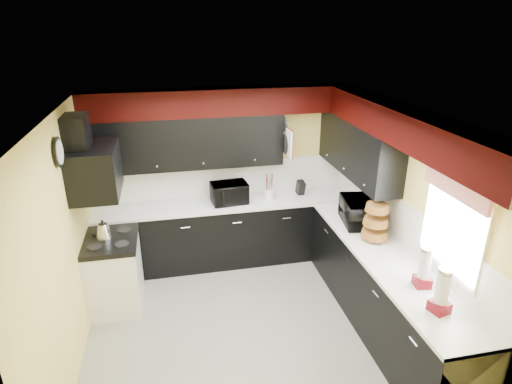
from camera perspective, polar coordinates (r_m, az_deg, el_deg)
ground at (r=5.24m, az=-1.19°, el=-17.36°), size 3.60×3.60×0.00m
wall_back at (r=6.18m, az=-4.45°, el=2.40°), size 3.60×0.06×2.50m
wall_right at (r=5.16m, az=18.76°, el=-2.94°), size 0.06×3.60×2.50m
wall_left at (r=4.61m, az=-24.04°, el=-6.82°), size 0.06×3.60×2.50m
ceiling at (r=4.13m, az=-1.47°, el=10.50°), size 3.60×3.60×0.06m
cab_back at (r=6.23m, az=-3.85°, el=-5.46°), size 3.60×0.60×0.90m
cab_right at (r=5.18m, az=16.39°, el=-12.71°), size 0.60×3.00×0.90m
counter_back at (r=6.03m, az=-3.97°, el=-1.50°), size 3.62×0.64×0.04m
counter_right at (r=4.93m, az=16.97°, el=-8.20°), size 0.64×3.02×0.04m
splash_back at (r=6.19m, az=-4.42°, el=1.85°), size 3.60×0.02×0.50m
splash_right at (r=5.18m, az=18.59°, el=-3.55°), size 0.02×3.60×0.50m
upper_back at (r=5.81m, az=-9.29°, el=6.56°), size 2.60×0.35×0.70m
upper_right at (r=5.63m, az=13.39°, el=5.75°), size 0.35×1.80×0.70m
soffit_back at (r=5.73m, az=-4.52°, el=11.96°), size 3.60×0.36×0.35m
soffit_right at (r=4.58m, az=19.56°, el=8.17°), size 0.36×3.24×0.35m
stove at (r=5.60m, az=-18.29°, el=-10.36°), size 0.60×0.75×0.86m
cooktop at (r=5.37m, az=-18.87°, el=-6.20°), size 0.62×0.77×0.06m
hood at (r=5.04m, az=-20.67°, el=2.73°), size 0.50×0.78×0.55m
hood_duct at (r=4.95m, az=-22.82°, el=7.19°), size 0.24×0.40×0.40m
window at (r=4.36m, az=24.88°, el=-4.20°), size 0.03×0.86×0.96m
valance at (r=4.18m, az=25.14°, el=0.64°), size 0.04×0.88×0.20m
pan_top at (r=5.89m, az=3.69°, el=9.04°), size 0.03×0.22×0.40m
pan_mid at (r=5.83m, az=3.97°, el=6.36°), size 0.03×0.28×0.46m
pan_low at (r=6.08m, az=3.30°, el=6.74°), size 0.03×0.24×0.42m
cut_board at (r=5.71m, az=4.41°, el=6.52°), size 0.03×0.26×0.35m
baskets at (r=5.09m, az=15.66°, el=-3.74°), size 0.27×0.27×0.50m
clock at (r=4.51m, az=-24.86°, el=4.85°), size 0.03×0.30×0.30m
deco_plate at (r=4.54m, az=22.15°, el=6.71°), size 0.03×0.24×0.24m
toaster_oven at (r=5.95m, az=-3.55°, el=-0.13°), size 0.53×0.45×0.28m
microwave at (r=5.48m, az=13.57°, el=-2.56°), size 0.47×0.62×0.32m
utensil_crock at (r=6.07m, az=1.76°, el=-0.29°), size 0.16×0.16×0.15m
knife_block at (r=6.25m, az=5.95°, el=0.57°), size 0.11×0.14×0.21m
kettle at (r=5.39m, az=-19.67°, el=-4.84°), size 0.25×0.25×0.17m
dispenser_a at (r=4.41m, az=21.51°, el=-9.45°), size 0.16×0.16×0.39m
dispenser_b at (r=4.11m, az=23.57°, el=-12.07°), size 0.18×0.18×0.41m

